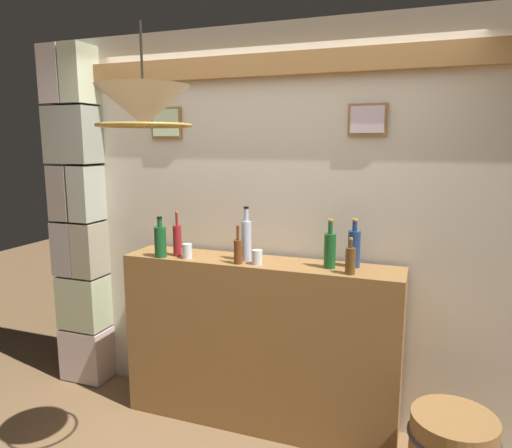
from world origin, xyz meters
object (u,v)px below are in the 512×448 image
object	(u,v)px
liquor_bottle_whiskey	(238,251)
pendant_lamp	(144,108)
liquor_bottle_rum	(354,248)
liquor_bottle_vermouth	(330,249)
liquor_bottle_mezcal	(350,260)
glass_tumbler_rocks	(257,257)
glass_tumbler_highball	(187,251)
liquor_bottle_vodka	(160,241)
liquor_bottle_bourbon	(177,240)
liquor_bottle_sherry	(246,239)

from	to	relation	value
liquor_bottle_whiskey	pendant_lamp	xyz separation A→B (m)	(-0.17, -0.73, 0.83)
pendant_lamp	liquor_bottle_rum	bearing A→B (deg)	46.31
liquor_bottle_vermouth	liquor_bottle_mezcal	size ratio (longest dim) A/B	1.40
liquor_bottle_vermouth	glass_tumbler_rocks	bearing A→B (deg)	-170.81
pendant_lamp	glass_tumbler_highball	bearing A→B (deg)	104.92
liquor_bottle_mezcal	liquor_bottle_rum	bearing A→B (deg)	91.67
liquor_bottle_vodka	liquor_bottle_whiskey	bearing A→B (deg)	1.47
liquor_bottle_whiskey	glass_tumbler_highball	distance (m)	0.37
liquor_bottle_bourbon	liquor_bottle_vodka	bearing A→B (deg)	-142.36
pendant_lamp	liquor_bottle_mezcal	bearing A→B (deg)	40.26
liquor_bottle_rum	liquor_bottle_vermouth	bearing A→B (deg)	-150.90
liquor_bottle_vodka	liquor_bottle_sherry	bearing A→B (deg)	10.31
liquor_bottle_bourbon	pendant_lamp	distance (m)	1.16
liquor_bottle_bourbon	glass_tumbler_highball	size ratio (longest dim) A/B	3.12
liquor_bottle_bourbon	liquor_bottle_rum	xyz separation A→B (m)	(1.16, 0.12, 0.01)
liquor_bottle_sherry	glass_tumbler_highball	bearing A→B (deg)	-168.34
liquor_bottle_vermouth	liquor_bottle_whiskey	bearing A→B (deg)	-169.88
glass_tumbler_highball	liquor_bottle_bourbon	bearing A→B (deg)	155.44
liquor_bottle_bourbon	glass_tumbler_highball	distance (m)	0.12
liquor_bottle_whiskey	liquor_bottle_mezcal	distance (m)	0.70
liquor_bottle_whiskey	liquor_bottle_mezcal	world-z (taller)	liquor_bottle_whiskey
liquor_bottle_sherry	glass_tumbler_rocks	size ratio (longest dim) A/B	3.85
liquor_bottle_mezcal	pendant_lamp	distance (m)	1.41
liquor_bottle_mezcal	glass_tumbler_rocks	xyz separation A→B (m)	(-0.58, 0.02, -0.04)
liquor_bottle_bourbon	liquor_bottle_mezcal	size ratio (longest dim) A/B	1.42
liquor_bottle_bourbon	liquor_bottle_rum	world-z (taller)	liquor_bottle_bourbon
liquor_bottle_vodka	liquor_bottle_whiskey	distance (m)	0.55
liquor_bottle_rum	pendant_lamp	xyz separation A→B (m)	(-0.86, -0.90, 0.79)
liquor_bottle_vermouth	liquor_bottle_rum	size ratio (longest dim) A/B	1.01
liquor_bottle_mezcal	liquor_bottle_rum	xyz separation A→B (m)	(-0.00, 0.17, 0.04)
liquor_bottle_rum	liquor_bottle_sherry	size ratio (longest dim) A/B	0.84
liquor_bottle_sherry	glass_tumbler_rocks	distance (m)	0.15
glass_tumbler_rocks	pendant_lamp	bearing A→B (deg)	-110.68
liquor_bottle_whiskey	liquor_bottle_bourbon	size ratio (longest dim) A/B	0.80
liquor_bottle_bourbon	glass_tumbler_rocks	bearing A→B (deg)	-2.58
liquor_bottle_sherry	liquor_bottle_rum	bearing A→B (deg)	7.16
liquor_bottle_rum	liquor_bottle_mezcal	bearing A→B (deg)	-88.33
liquor_bottle_bourbon	glass_tumbler_highball	bearing A→B (deg)	-24.56
liquor_bottle_vermouth	glass_tumbler_highball	distance (m)	0.93
glass_tumbler_rocks	glass_tumbler_highball	xyz separation A→B (m)	(-0.48, -0.02, 0.00)
glass_tumbler_rocks	liquor_bottle_bourbon	bearing A→B (deg)	177.42
liquor_bottle_vermouth	liquor_bottle_vodka	size ratio (longest dim) A/B	1.10
liquor_bottle_vermouth	liquor_bottle_rum	bearing A→B (deg)	29.10
liquor_bottle_mezcal	pendant_lamp	bearing A→B (deg)	-139.74
glass_tumbler_rocks	liquor_bottle_vodka	bearing A→B (deg)	-176.37
liquor_bottle_bourbon	liquor_bottle_sherry	distance (m)	0.49
liquor_bottle_vodka	liquor_bottle_rum	size ratio (longest dim) A/B	0.91
liquor_bottle_sherry	glass_tumbler_rocks	xyz separation A→B (m)	(0.10, -0.06, -0.10)
liquor_bottle_whiskey	liquor_bottle_sherry	xyz separation A→B (m)	(0.02, 0.09, 0.06)
liquor_bottle_vodka	glass_tumbler_highball	xyz separation A→B (m)	(0.19, 0.02, -0.06)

